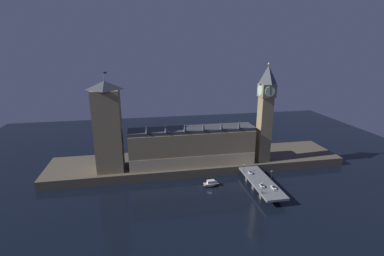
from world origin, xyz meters
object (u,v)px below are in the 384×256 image
Objects in this scene: pedestrian_near_rail at (263,192)px; car_northbound_lead at (250,173)px; car_northbound_trail at (262,186)px; clock_tower at (265,111)px; victoria_tower at (108,127)px; boat_upstream at (211,184)px; street_lamp_near at (262,187)px; street_lamp_mid at (271,174)px; car_southbound_lead at (274,188)px; street_lamp_far at (244,167)px.

car_northbound_lead is at bearing 83.56° from pedestrian_near_rail.
clock_tower is at bearing 66.28° from car_northbound_trail.
car_northbound_trail is 8.57m from pedestrian_near_rail.
victoria_tower is 40.10× the size of pedestrian_near_rail.
boat_upstream is (-44.84, -21.40, -42.56)m from clock_tower.
street_lamp_near is 19.62m from street_lamp_mid.
clock_tower reaches higher than pedestrian_near_rail.
car_southbound_lead is at bearing -74.62° from car_northbound_lead.
victoria_tower reaches higher than street_lamp_near.
car_northbound_trail is at bearing -113.72° from clock_tower.
car_northbound_lead is 27.11m from pedestrian_near_rail.
street_lamp_mid is (12.96, 14.72, -0.21)m from street_lamp_near.
street_lamp_near is at bearing -115.08° from car_northbound_trail.
pedestrian_near_rail is 0.28× the size of street_lamp_far.
boat_upstream is at bearing 165.98° from street_lamp_mid.
boat_upstream is at bearing -175.58° from car_northbound_lead.
clock_tower is 42.74× the size of pedestrian_near_rail.
street_lamp_mid is at bearing -50.51° from car_northbound_lead.
boat_upstream is (-34.16, 19.94, -4.64)m from car_southbound_lead.
victoria_tower is 14.42× the size of car_southbound_lead.
victoria_tower reaches higher than street_lamp_mid.
car_southbound_lead is 0.65× the size of street_lamp_near.
car_northbound_trail is at bearing -24.52° from victoria_tower.
car_northbound_trail is 6.87m from car_southbound_lead.
street_lamp_far is at bearing 90.00° from street_lamp_near.
car_northbound_lead is 0.65× the size of street_lamp_far.
street_lamp_mid reaches higher than car_southbound_lead.
street_lamp_near is at bearing -97.46° from car_northbound_lead.
clock_tower is at bearing -2.30° from victoria_tower.
street_lamp_far is at bearing 98.85° from car_northbound_trail.
victoria_tower is 113.74m from car_southbound_lead.
victoria_tower is at bearing 165.78° from car_northbound_lead.
street_lamp_mid reaches higher than pedestrian_near_rail.
street_lamp_near is (-3.44, -7.35, 3.74)m from car_northbound_trail.
street_lamp_far is at bearing -141.51° from clock_tower.
pedestrian_near_rail is (90.34, -50.59, -30.58)m from victoria_tower.
pedestrian_near_rail is at bearing -129.25° from street_lamp_mid.
clock_tower reaches higher than street_lamp_far.
street_lamp_near is 29.45m from street_lamp_far.
car_southbound_lead is 0.68× the size of street_lamp_mid.
car_northbound_trail is (-16.77, -38.16, -37.84)m from clock_tower.
victoria_tower is at bearing 167.16° from street_lamp_far.
street_lamp_mid is at bearing -14.02° from boat_upstream.
street_lamp_mid reaches higher than street_lamp_far.
car_southbound_lead is 27.19m from street_lamp_far.
car_northbound_trail is at bearing 69.21° from pedestrian_near_rail.
clock_tower is 6.30× the size of boat_upstream.
street_lamp_far is (-3.44, 22.09, 3.04)m from car_northbound_trail.
street_lamp_near is 1.05× the size of street_lamp_mid.
street_lamp_mid is 19.62m from street_lamp_far.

